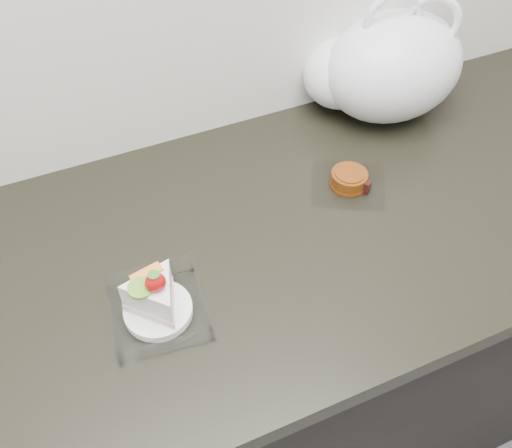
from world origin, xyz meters
TOP-DOWN VIEW (x-y plane):
  - counter at (0.00, 1.69)m, footprint 2.04×0.64m
  - cake_tray at (-0.10, 1.61)m, footprint 0.16×0.16m
  - mooncake_wrap at (0.31, 1.74)m, footprint 0.18×0.18m
  - plastic_bag at (0.48, 1.92)m, footprint 0.37×0.31m

SIDE VIEW (x-z plane):
  - counter at x=0.00m, z-range 0.00..0.90m
  - mooncake_wrap at x=0.31m, z-range 0.90..0.93m
  - cake_tray at x=-0.10m, z-range 0.87..0.99m
  - plastic_bag at x=0.48m, z-range 0.87..1.14m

